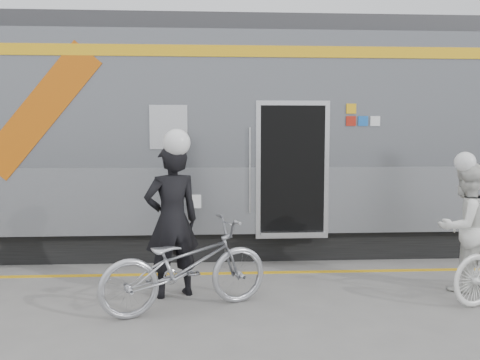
{
  "coord_description": "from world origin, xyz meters",
  "views": [
    {
      "loc": [
        -0.31,
        -5.49,
        2.18
      ],
      "look_at": [
        0.11,
        1.6,
        1.5
      ],
      "focal_mm": 38.0,
      "sensor_mm": 36.0,
      "label": 1
    }
  ],
  "objects": [
    {
      "name": "ground",
      "position": [
        0.0,
        0.0,
        0.0
      ],
      "size": [
        90.0,
        90.0,
        0.0
      ],
      "primitive_type": "plane",
      "color": "slate",
      "rests_on": "ground"
    },
    {
      "name": "train",
      "position": [
        -1.16,
        4.19,
        2.05
      ],
      "size": [
        24.0,
        3.17,
        4.1
      ],
      "color": "black",
      "rests_on": "ground"
    },
    {
      "name": "safety_strip",
      "position": [
        0.0,
        2.15,
        0.0
      ],
      "size": [
        24.0,
        0.12,
        0.01
      ],
      "primitive_type": "cube",
      "color": "#EBAB14",
      "rests_on": "ground"
    },
    {
      "name": "man",
      "position": [
        -0.81,
        1.14,
        1.01
      ],
      "size": [
        0.86,
        0.72,
        2.02
      ],
      "primitive_type": "imported",
      "rotation": [
        0.0,
        0.0,
        3.52
      ],
      "color": "black",
      "rests_on": "ground"
    },
    {
      "name": "bicycle_left",
      "position": [
        -0.61,
        0.59,
        0.56
      ],
      "size": [
        2.24,
        1.46,
        1.11
      ],
      "primitive_type": "imported",
      "rotation": [
        0.0,
        0.0,
        1.95
      ],
      "color": "#ABACB3",
      "rests_on": "ground"
    },
    {
      "name": "woman",
      "position": [
        3.17,
        1.16,
        0.87
      ],
      "size": [
        1.01,
        0.88,
        1.75
      ],
      "primitive_type": "imported",
      "rotation": [
        0.0,
        0.0,
        3.44
      ],
      "color": "white",
      "rests_on": "ground"
    },
    {
      "name": "helmet_man",
      "position": [
        -0.81,
        1.14,
        2.19
      ],
      "size": [
        0.35,
        0.35,
        0.35
      ],
      "primitive_type": "sphere",
      "color": "white",
      "rests_on": "man"
    },
    {
      "name": "helmet_woman",
      "position": [
        3.17,
        1.16,
        1.89
      ],
      "size": [
        0.28,
        0.28,
        0.28
      ],
      "primitive_type": "sphere",
      "color": "white",
      "rests_on": "woman"
    }
  ]
}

